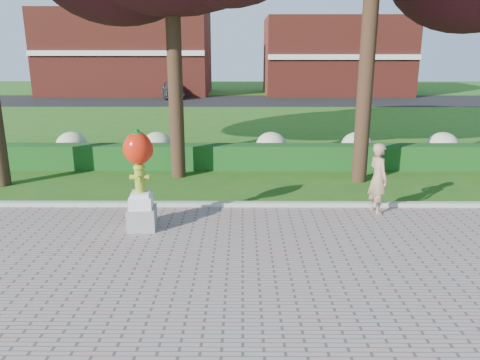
% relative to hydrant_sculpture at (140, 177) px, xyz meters
% --- Properties ---
extents(ground, '(100.00, 100.00, 0.00)m').
position_rel_hydrant_sculpture_xyz_m(ground, '(2.20, -1.49, -1.20)').
color(ground, '#255916').
rests_on(ground, ground).
extents(curb, '(40.00, 0.18, 0.15)m').
position_rel_hydrant_sculpture_xyz_m(curb, '(2.20, 1.51, -1.13)').
color(curb, '#ADADA5').
rests_on(curb, ground).
extents(lawn_hedge, '(24.00, 0.70, 0.80)m').
position_rel_hydrant_sculpture_xyz_m(lawn_hedge, '(2.20, 5.51, -0.80)').
color(lawn_hedge, '#123F14').
rests_on(lawn_hedge, ground).
extents(hydrangea_row, '(20.10, 1.10, 0.99)m').
position_rel_hydrant_sculpture_xyz_m(hydrangea_row, '(2.77, 6.51, -0.65)').
color(hydrangea_row, beige).
rests_on(hydrangea_row, ground).
extents(street, '(50.00, 8.00, 0.02)m').
position_rel_hydrant_sculpture_xyz_m(street, '(2.20, 26.51, -1.19)').
color(street, black).
rests_on(street, ground).
extents(building_left, '(14.00, 8.00, 7.00)m').
position_rel_hydrant_sculpture_xyz_m(building_left, '(-7.80, 32.51, 2.30)').
color(building_left, maroon).
rests_on(building_left, ground).
extents(building_right, '(12.00, 8.00, 6.40)m').
position_rel_hydrant_sculpture_xyz_m(building_right, '(10.20, 32.51, 2.00)').
color(building_right, maroon).
rests_on(building_right, ground).
extents(hydrant_sculpture, '(0.64, 0.64, 2.20)m').
position_rel_hydrant_sculpture_xyz_m(hydrant_sculpture, '(0.00, 0.00, 0.00)').
color(hydrant_sculpture, gray).
rests_on(hydrant_sculpture, walkway).
extents(woman, '(0.56, 0.71, 1.69)m').
position_rel_hydrant_sculpture_xyz_m(woman, '(5.41, 1.11, -0.32)').
color(woman, '#9F7D5B').
rests_on(woman, walkway).
extents(parked_car, '(2.71, 4.28, 1.36)m').
position_rel_hydrant_sculpture_xyz_m(parked_car, '(-3.47, 28.23, -0.50)').
color(parked_car, '#393C40').
rests_on(parked_car, street).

